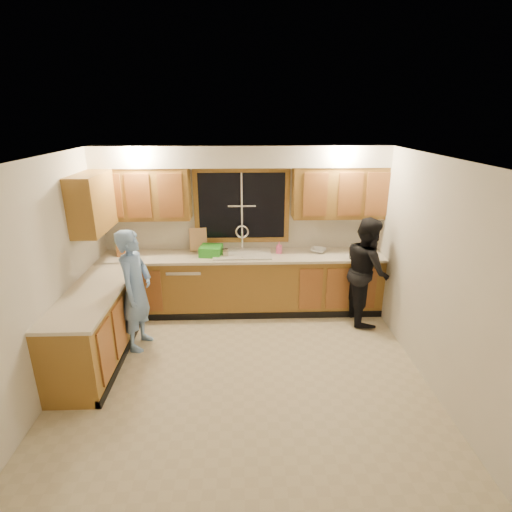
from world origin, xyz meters
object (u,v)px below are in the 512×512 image
at_px(dishwasher, 187,287).
at_px(man, 136,290).
at_px(knife_block, 121,248).
at_px(dish_crate, 211,251).
at_px(soap_bottle, 279,248).
at_px(woman, 367,270).
at_px(bowl, 318,250).
at_px(stove, 79,352).
at_px(sink, 242,258).

relative_size(dishwasher, man, 0.51).
relative_size(dishwasher, knife_block, 3.62).
distance_m(dish_crate, soap_bottle, 1.02).
height_order(dishwasher, man, man).
distance_m(man, woman, 3.21).
xyz_separation_m(man, knife_block, (-0.44, 0.98, 0.24)).
bearing_deg(dish_crate, bowl, 3.05).
bearing_deg(dishwasher, stove, -117.69).
bearing_deg(sink, soap_bottle, 4.92).
relative_size(sink, woman, 0.55).
bearing_deg(sink, dish_crate, -178.15).
height_order(sink, dish_crate, sink).
bearing_deg(man, soap_bottle, -51.19).
relative_size(stove, dish_crate, 2.87).
xyz_separation_m(man, soap_bottle, (1.92, 1.02, 0.21)).
relative_size(sink, dishwasher, 1.05).
xyz_separation_m(dishwasher, bowl, (2.01, 0.09, 0.54)).
bearing_deg(sink, stove, -134.61).
distance_m(stove, soap_bottle, 3.06).
xyz_separation_m(sink, dishwasher, (-0.85, -0.01, -0.45)).
xyz_separation_m(dish_crate, soap_bottle, (1.02, 0.06, 0.02)).
bearing_deg(soap_bottle, bowl, 2.23).
bearing_deg(knife_block, soap_bottle, -16.39).
bearing_deg(dish_crate, man, -133.25).
height_order(dishwasher, woman, woman).
relative_size(dish_crate, soap_bottle, 1.76).
xyz_separation_m(man, woman, (3.15, 0.61, -0.02)).
bearing_deg(sink, bowl, 3.53).
bearing_deg(knife_block, dishwasher, -19.07).
bearing_deg(stove, man, 62.85).
xyz_separation_m(dishwasher, soap_bottle, (1.41, 0.06, 0.60)).
height_order(dishwasher, soap_bottle, soap_bottle).
bearing_deg(bowl, sink, -176.47).
height_order(sink, bowl, sink).
bearing_deg(dish_crate, dishwasher, 179.95).
xyz_separation_m(knife_block, dish_crate, (1.34, -0.03, -0.04)).
distance_m(dishwasher, dish_crate, 0.70).
xyz_separation_m(man, dish_crate, (0.90, 0.95, 0.20)).
height_order(stove, bowl, bowl).
relative_size(sink, soap_bottle, 4.83).
height_order(soap_bottle, bowl, soap_bottle).
distance_m(woman, bowl, 0.78).
relative_size(soap_bottle, bowl, 0.75).
bearing_deg(man, woman, -68.13).
distance_m(sink, man, 1.67).
distance_m(sink, dishwasher, 0.96).
bearing_deg(dishwasher, bowl, 2.45).
distance_m(woman, knife_block, 3.62).
bearing_deg(dishwasher, knife_block, 178.06).
distance_m(dish_crate, bowl, 1.62).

